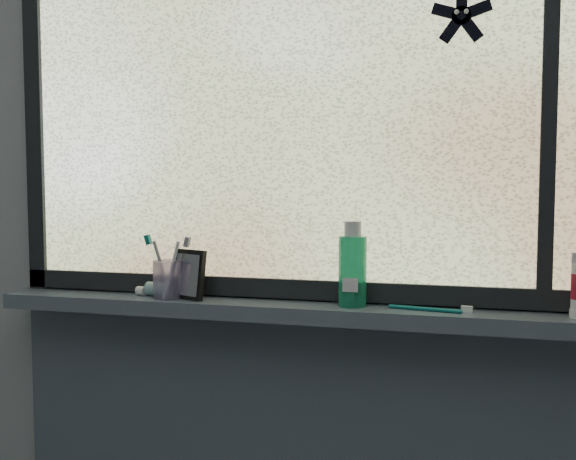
% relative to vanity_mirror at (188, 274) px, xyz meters
% --- Properties ---
extents(wall_back, '(3.00, 0.01, 2.50)m').
position_rel_vanity_mirror_xyz_m(wall_back, '(0.28, 0.08, 0.16)').
color(wall_back, '#9EA3A8').
rests_on(wall_back, ground).
extents(windowsill, '(1.62, 0.14, 0.04)m').
position_rel_vanity_mirror_xyz_m(windowsill, '(0.28, 0.01, -0.09)').
color(windowsill, '#4A5763').
rests_on(windowsill, wall_back).
extents(window_pane, '(1.50, 0.01, 1.00)m').
position_rel_vanity_mirror_xyz_m(window_pane, '(0.28, 0.06, 0.44)').
color(window_pane, silver).
rests_on(window_pane, wall_back).
extents(frame_bottom, '(1.60, 0.03, 0.05)m').
position_rel_vanity_mirror_xyz_m(frame_bottom, '(0.28, 0.06, -0.04)').
color(frame_bottom, black).
rests_on(frame_bottom, windowsill).
extents(frame_left, '(0.05, 0.03, 1.10)m').
position_rel_vanity_mirror_xyz_m(frame_left, '(-0.49, 0.06, 0.44)').
color(frame_left, black).
rests_on(frame_left, wall_back).
extents(frame_mullion, '(0.03, 0.03, 1.00)m').
position_rel_vanity_mirror_xyz_m(frame_mullion, '(0.88, 0.06, 0.44)').
color(frame_mullion, black).
rests_on(frame_mullion, wall_back).
extents(starfish_sticker, '(0.15, 0.02, 0.15)m').
position_rel_vanity_mirror_xyz_m(starfish_sticker, '(0.68, 0.05, 0.63)').
color(starfish_sticker, black).
rests_on(starfish_sticker, window_pane).
extents(vanity_mirror, '(0.12, 0.09, 0.13)m').
position_rel_vanity_mirror_xyz_m(vanity_mirror, '(0.00, 0.00, 0.00)').
color(vanity_mirror, black).
rests_on(vanity_mirror, windowsill).
extents(toothpaste_tube, '(0.22, 0.10, 0.04)m').
position_rel_vanity_mirror_xyz_m(toothpaste_tube, '(-0.07, 0.01, -0.05)').
color(toothpaste_tube, silver).
rests_on(toothpaste_tube, windowsill).
extents(toothbrush_cup, '(0.08, 0.08, 0.10)m').
position_rel_vanity_mirror_xyz_m(toothbrush_cup, '(-0.06, -0.00, -0.02)').
color(toothbrush_cup, '#BAA8DE').
rests_on(toothbrush_cup, windowsill).
extents(toothbrush_lying, '(0.22, 0.05, 0.01)m').
position_rel_vanity_mirror_xyz_m(toothbrush_lying, '(0.61, -0.01, -0.06)').
color(toothbrush_lying, '#0B6B68').
rests_on(toothbrush_lying, windowsill).
extents(mouthwash_bottle, '(0.09, 0.09, 0.17)m').
position_rel_vanity_mirror_xyz_m(mouthwash_bottle, '(0.43, 0.01, 0.04)').
color(mouthwash_bottle, '#21AD75').
rests_on(mouthwash_bottle, windowsill).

